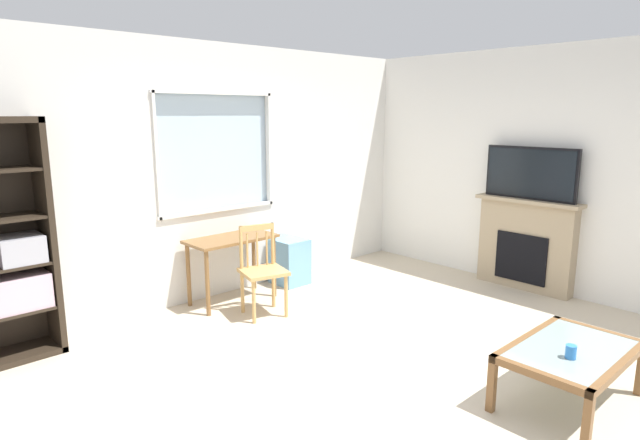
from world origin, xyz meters
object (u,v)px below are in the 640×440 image
at_px(desk_under_window, 232,248).
at_px(coffee_table, 571,355).
at_px(plastic_drawer_unit, 289,261).
at_px(fireplace, 526,244).
at_px(wooden_chair, 262,269).
at_px(tv, 531,173).
at_px(sippy_cup, 571,352).

height_order(desk_under_window, coffee_table, desk_under_window).
distance_m(plastic_drawer_unit, fireplace, 2.73).
bearing_deg(coffee_table, fireplace, 32.89).
distance_m(wooden_chair, coffee_table, 2.85).
height_order(fireplace, tv, tv).
bearing_deg(desk_under_window, fireplace, -35.57).
relative_size(plastic_drawer_unit, coffee_table, 0.52).
bearing_deg(coffee_table, desk_under_window, 99.64).
distance_m(desk_under_window, coffee_table, 3.37).
bearing_deg(coffee_table, sippy_cup, -160.64).
height_order(wooden_chair, sippy_cup, wooden_chair).
bearing_deg(tv, plastic_drawer_unit, 133.00).
distance_m(plastic_drawer_unit, tv, 2.91).
xyz_separation_m(desk_under_window, plastic_drawer_unit, (0.84, 0.05, -0.32)).
bearing_deg(coffee_table, plastic_drawer_unit, 85.37).
bearing_deg(coffee_table, wooden_chair, 101.10).
xyz_separation_m(plastic_drawer_unit, coffee_table, (-0.27, -3.36, 0.09)).
relative_size(fireplace, coffee_table, 1.15).
bearing_deg(sippy_cup, coffee_table, 19.36).
bearing_deg(desk_under_window, wooden_chair, -88.47).
height_order(plastic_drawer_unit, tv, tv).
relative_size(plastic_drawer_unit, tv, 0.52).
xyz_separation_m(fireplace, tv, (-0.02, -0.00, 0.81)).
bearing_deg(fireplace, coffee_table, -147.11).
bearing_deg(sippy_cup, tv, 32.26).
relative_size(desk_under_window, fireplace, 0.79).
distance_m(desk_under_window, sippy_cup, 3.40).
distance_m(fireplace, tv, 0.81).
relative_size(desk_under_window, plastic_drawer_unit, 1.74).
relative_size(wooden_chair, fireplace, 0.76).
height_order(plastic_drawer_unit, coffee_table, plastic_drawer_unit).
bearing_deg(desk_under_window, sippy_cup, -83.17).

